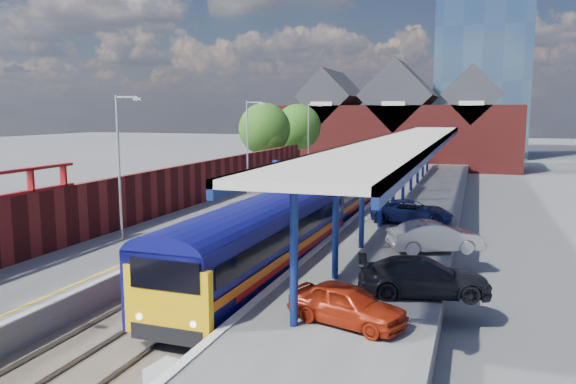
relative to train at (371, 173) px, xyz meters
name	(u,v)px	position (x,y,z in m)	size (l,w,h in m)	color
ground	(354,196)	(-1.49, 0.44, -2.12)	(240.00, 240.00, 0.00)	#5B5B5E
ballast_bed	(324,216)	(-1.49, -9.56, -2.09)	(6.00, 76.00, 0.06)	#473D33
rails	(324,215)	(-1.49, -9.56, -2.00)	(4.51, 76.00, 0.14)	slate
left_platform	(250,206)	(-6.99, -9.56, -1.62)	(5.00, 76.00, 1.00)	#565659
right_platform	(412,215)	(4.51, -9.56, -1.62)	(6.00, 76.00, 1.00)	#565659
coping_left	(281,200)	(-4.64, -9.56, -1.10)	(0.30, 76.00, 0.05)	silver
coping_right	(369,205)	(1.66, -9.56, -1.10)	(0.30, 76.00, 0.05)	silver
yellow_line	(273,200)	(-5.24, -9.56, -1.12)	(0.14, 76.00, 0.01)	yellow
train	(371,173)	(0.00, 0.00, 0.00)	(3.15, 65.95, 3.45)	#0D0D5E
canopy	(410,141)	(3.99, -7.61, 3.13)	(4.50, 52.00, 4.48)	navy
lamp_post_b	(121,158)	(-7.86, -23.56, 2.87)	(1.48, 0.18, 7.00)	#A5A8AA
lamp_post_c	(249,142)	(-7.86, -7.56, 2.87)	(1.48, 0.18, 7.00)	#A5A8AA
lamp_post_d	(310,134)	(-7.86, 8.44, 2.87)	(1.48, 0.18, 7.00)	#A5A8AA
platform_sign	(275,170)	(-6.49, -5.56, 0.57)	(0.55, 0.08, 2.50)	#A5A8AA
brick_wall	(171,189)	(-9.59, -16.02, 0.33)	(0.35, 50.00, 3.86)	maroon
station_building	(399,125)	(-1.49, 28.44, 3.33)	(30.00, 12.12, 13.78)	maroon
glass_tower	(484,29)	(8.51, 50.44, 18.08)	(14.20, 14.20, 40.30)	slate
tree_near	(266,130)	(-11.84, 6.35, 3.23)	(5.20, 5.20, 8.10)	#382314
tree_far	(299,128)	(-10.84, 14.35, 3.23)	(5.20, 5.20, 8.10)	#382314
parked_car_red	(347,304)	(4.95, -30.94, -0.51)	(1.45, 3.60, 1.23)	#A4240D
parked_car_silver	(435,237)	(6.78, -21.25, -0.44)	(1.45, 4.16, 1.37)	#A1A0A5
parked_car_dark	(424,277)	(6.85, -27.52, -0.47)	(1.81, 4.46, 1.29)	black
parked_car_blue	(411,211)	(5.01, -14.76, -0.48)	(2.12, 4.60, 1.28)	navy
relay_cabinet	(166,384)	(1.31, -35.05, -1.62)	(0.70, 0.90, 1.00)	#AEB0B3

